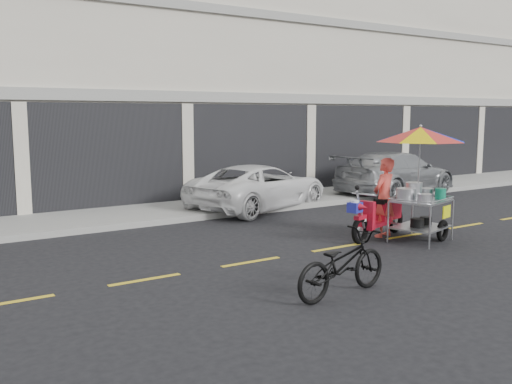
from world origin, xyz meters
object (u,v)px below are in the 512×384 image
silver_pickup (396,173)px  near_bicycle (342,264)px  white_pickup (259,187)px  food_vendor_rig (407,168)px

silver_pickup → near_bicycle: (-8.52, -6.92, -0.23)m
white_pickup → silver_pickup: (5.30, -0.07, 0.09)m
silver_pickup → near_bicycle: 10.98m
near_bicycle → food_vendor_rig: size_ratio=0.65×
silver_pickup → white_pickup: bearing=79.7°
white_pickup → silver_pickup: 5.30m
silver_pickup → near_bicycle: bearing=119.6°
white_pickup → food_vendor_rig: size_ratio=1.62×
food_vendor_rig → white_pickup: bearing=79.3°
silver_pickup → food_vendor_rig: food_vendor_rig is taller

